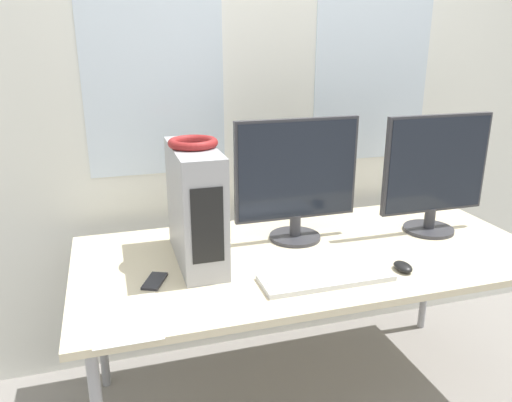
{
  "coord_description": "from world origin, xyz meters",
  "views": [
    {
      "loc": [
        -0.78,
        -1.33,
        1.62
      ],
      "look_at": [
        -0.24,
        0.46,
        1.0
      ],
      "focal_mm": 35.0,
      "sensor_mm": 36.0,
      "label": 1
    }
  ],
  "objects_px": {
    "monitor_right_near": "(435,172)",
    "mouse": "(403,267)",
    "monitor_main": "(297,178)",
    "keyboard": "(326,277)",
    "pc_tower": "(196,205)",
    "headphones": "(193,143)",
    "cell_phone": "(155,281)"
  },
  "relations": [
    {
      "from": "monitor_right_near",
      "to": "mouse",
      "type": "height_order",
      "value": "monitor_right_near"
    },
    {
      "from": "pc_tower",
      "to": "headphones",
      "type": "bearing_deg",
      "value": 90.0
    },
    {
      "from": "pc_tower",
      "to": "cell_phone",
      "type": "distance_m",
      "value": 0.33
    },
    {
      "from": "pc_tower",
      "to": "mouse",
      "type": "bearing_deg",
      "value": -24.11
    },
    {
      "from": "mouse",
      "to": "keyboard",
      "type": "bearing_deg",
      "value": 177.59
    },
    {
      "from": "keyboard",
      "to": "mouse",
      "type": "relative_size",
      "value": 5.3
    },
    {
      "from": "pc_tower",
      "to": "cell_phone",
      "type": "height_order",
      "value": "pc_tower"
    },
    {
      "from": "monitor_main",
      "to": "monitor_right_near",
      "type": "distance_m",
      "value": 0.64
    },
    {
      "from": "pc_tower",
      "to": "headphones",
      "type": "height_order",
      "value": "headphones"
    },
    {
      "from": "pc_tower",
      "to": "headphones",
      "type": "relative_size",
      "value": 2.51
    },
    {
      "from": "monitor_right_near",
      "to": "mouse",
      "type": "xyz_separation_m",
      "value": [
        -0.35,
        -0.33,
        -0.27
      ]
    },
    {
      "from": "pc_tower",
      "to": "monitor_main",
      "type": "height_order",
      "value": "monitor_main"
    },
    {
      "from": "monitor_right_near",
      "to": "keyboard",
      "type": "relative_size",
      "value": 1.09
    },
    {
      "from": "pc_tower",
      "to": "mouse",
      "type": "xyz_separation_m",
      "value": [
        0.74,
        -0.33,
        -0.22
      ]
    },
    {
      "from": "pc_tower",
      "to": "monitor_right_near",
      "type": "height_order",
      "value": "monitor_right_near"
    },
    {
      "from": "monitor_right_near",
      "to": "mouse",
      "type": "relative_size",
      "value": 5.78
    },
    {
      "from": "keyboard",
      "to": "headphones",
      "type": "bearing_deg",
      "value": 143.0
    },
    {
      "from": "headphones",
      "to": "mouse",
      "type": "relative_size",
      "value": 2.02
    },
    {
      "from": "keyboard",
      "to": "mouse",
      "type": "xyz_separation_m",
      "value": [
        0.32,
        -0.01,
        0.01
      ]
    },
    {
      "from": "headphones",
      "to": "monitor_main",
      "type": "distance_m",
      "value": 0.51
    },
    {
      "from": "cell_phone",
      "to": "mouse",
      "type": "bearing_deg",
      "value": 12.93
    },
    {
      "from": "monitor_main",
      "to": "keyboard",
      "type": "relative_size",
      "value": 1.11
    },
    {
      "from": "headphones",
      "to": "cell_phone",
      "type": "height_order",
      "value": "headphones"
    },
    {
      "from": "monitor_main",
      "to": "cell_phone",
      "type": "bearing_deg",
      "value": -159.4
    },
    {
      "from": "mouse",
      "to": "monitor_right_near",
      "type": "bearing_deg",
      "value": 43.48
    },
    {
      "from": "monitor_main",
      "to": "keyboard",
      "type": "bearing_deg",
      "value": -94.83
    },
    {
      "from": "pc_tower",
      "to": "monitor_right_near",
      "type": "xyz_separation_m",
      "value": [
        1.09,
        -0.0,
        0.05
      ]
    },
    {
      "from": "monitor_right_near",
      "to": "keyboard",
      "type": "xyz_separation_m",
      "value": [
        -0.67,
        -0.32,
        -0.27
      ]
    },
    {
      "from": "keyboard",
      "to": "mouse",
      "type": "height_order",
      "value": "mouse"
    },
    {
      "from": "headphones",
      "to": "keyboard",
      "type": "bearing_deg",
      "value": -37.0
    },
    {
      "from": "monitor_main",
      "to": "mouse",
      "type": "height_order",
      "value": "monitor_main"
    },
    {
      "from": "monitor_main",
      "to": "monitor_right_near",
      "type": "relative_size",
      "value": 1.02
    }
  ]
}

